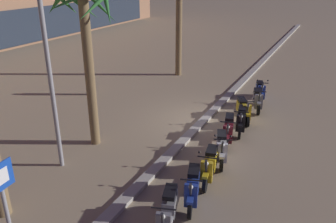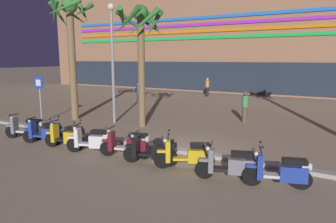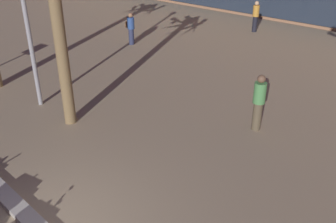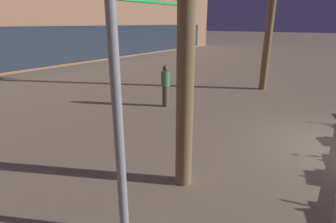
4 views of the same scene
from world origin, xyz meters
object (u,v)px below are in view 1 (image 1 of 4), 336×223
object	(u,v)px
scooter_yellow_tail_end	(243,109)
pedestrian_window_shopping	(92,78)
scooter_maroon_gap_after_mid	(229,129)
scooter_blue_mid_front	(260,91)
scooter_yellow_far_back	(210,164)
palm_tree_by_mall_entrance	(84,20)
scooter_grey_second_in_line	(168,211)
scooter_white_mid_rear	(221,147)
scooter_grey_last_in_row	(257,99)
scooter_black_lead_nearest	(241,119)
street_lamp	(47,52)
crossing_sign	(5,201)
scooter_blue_mid_centre	(193,186)

from	to	relation	value
scooter_yellow_tail_end	pedestrian_window_shopping	distance (m)	7.68
scooter_maroon_gap_after_mid	scooter_blue_mid_front	distance (m)	4.93
scooter_yellow_far_back	palm_tree_by_mall_entrance	distance (m)	6.03
scooter_grey_second_in_line	scooter_blue_mid_front	xyz separation A→B (m)	(10.10, 0.03, -0.01)
scooter_white_mid_rear	pedestrian_window_shopping	bearing A→B (deg)	67.48
scooter_grey_last_in_row	scooter_black_lead_nearest	bearing A→B (deg)	178.86
scooter_black_lead_nearest	scooter_grey_last_in_row	bearing A→B (deg)	-1.14
scooter_grey_second_in_line	scooter_yellow_far_back	xyz separation A→B (m)	(2.50, -0.16, 0.00)
scooter_grey_second_in_line	street_lamp	xyz separation A→B (m)	(1.02, 4.38, 3.27)
scooter_black_lead_nearest	scooter_yellow_tail_end	world-z (taller)	scooter_yellow_tail_end
scooter_maroon_gap_after_mid	crossing_sign	bearing A→B (deg)	161.86
scooter_grey_last_in_row	street_lamp	world-z (taller)	street_lamp
scooter_white_mid_rear	crossing_sign	bearing A→B (deg)	156.23
scooter_black_lead_nearest	crossing_sign	world-z (taller)	crossing_sign
scooter_yellow_far_back	crossing_sign	xyz separation A→B (m)	(-4.90, 2.72, 1.05)
scooter_blue_mid_centre	crossing_sign	bearing A→B (deg)	143.41
scooter_yellow_tail_end	scooter_maroon_gap_after_mid	bearing A→B (deg)	-178.62
scooter_yellow_far_back	scooter_maroon_gap_after_mid	size ratio (longest dim) A/B	0.95
scooter_white_mid_rear	scooter_grey_last_in_row	world-z (taller)	scooter_white_mid_rear
scooter_black_lead_nearest	pedestrian_window_shopping	bearing A→B (deg)	84.80
scooter_blue_mid_centre	pedestrian_window_shopping	xyz separation A→B (m)	(5.76, 7.93, 0.42)
scooter_yellow_tail_end	crossing_sign	bearing A→B (deg)	166.07
palm_tree_by_mall_entrance	scooter_yellow_tail_end	bearing A→B (deg)	-42.68
scooter_maroon_gap_after_mid	scooter_yellow_tail_end	world-z (taller)	scooter_yellow_tail_end
pedestrian_window_shopping	scooter_yellow_tail_end	bearing A→B (deg)	-87.10
pedestrian_window_shopping	scooter_grey_last_in_row	bearing A→B (deg)	-77.20
scooter_black_lead_nearest	scooter_grey_last_in_row	size ratio (longest dim) A/B	1.09
palm_tree_by_mall_entrance	street_lamp	world-z (taller)	street_lamp
scooter_blue_mid_centre	scooter_grey_last_in_row	distance (m)	7.56
scooter_yellow_far_back	scooter_black_lead_nearest	xyz separation A→B (m)	(3.77, 0.07, -0.00)
palm_tree_by_mall_entrance	crossing_sign	bearing A→B (deg)	-160.62
scooter_blue_mid_centre	crossing_sign	world-z (taller)	crossing_sign
scooter_yellow_tail_end	scooter_blue_mid_front	size ratio (longest dim) A/B	1.00
scooter_black_lead_nearest	scooter_blue_mid_front	world-z (taller)	scooter_blue_mid_front
scooter_yellow_tail_end	scooter_blue_mid_front	bearing A→B (deg)	-2.21
crossing_sign	pedestrian_window_shopping	distance (m)	10.77
scooter_maroon_gap_after_mid	scooter_black_lead_nearest	size ratio (longest dim) A/B	1.01
scooter_yellow_far_back	scooter_black_lead_nearest	size ratio (longest dim) A/B	0.96
scooter_yellow_far_back	palm_tree_by_mall_entrance	bearing A→B (deg)	86.56
scooter_white_mid_rear	scooter_maroon_gap_after_mid	xyz separation A→B (m)	(1.46, 0.21, 0.01)
scooter_grey_second_in_line	scooter_black_lead_nearest	distance (m)	6.27
scooter_yellow_far_back	pedestrian_window_shopping	distance (m)	9.14
scooter_grey_second_in_line	scooter_white_mid_rear	distance (m)	3.71
scooter_grey_second_in_line	scooter_grey_last_in_row	xyz separation A→B (m)	(8.79, -0.15, -0.01)
scooter_white_mid_rear	pedestrian_window_shopping	world-z (taller)	pedestrian_window_shopping
scooter_grey_second_in_line	pedestrian_window_shopping	distance (m)	10.48
scooter_grey_second_in_line	scooter_grey_last_in_row	distance (m)	8.79
scooter_yellow_far_back	scooter_grey_last_in_row	bearing A→B (deg)	0.14
scooter_blue_mid_front	street_lamp	bearing A→B (deg)	154.36
scooter_white_mid_rear	scooter_maroon_gap_after_mid	distance (m)	1.48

